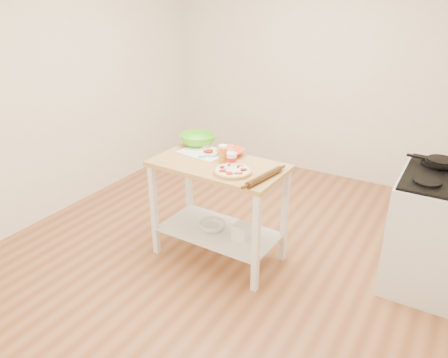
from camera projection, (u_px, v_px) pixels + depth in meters
room_shell at (230, 109)px, 3.44m from camera, size 4.04×4.54×2.74m
prep_island at (218, 191)px, 3.70m from camera, size 1.13×0.64×0.90m
gas_stove at (441, 232)px, 3.43m from camera, size 0.72×0.84×1.11m
skillet at (440, 162)px, 3.43m from camera, size 0.39×0.25×0.03m
pizza at (233, 171)px, 3.41m from camera, size 0.31×0.31×0.05m
cutting_board at (204, 152)px, 3.82m from camera, size 0.43×0.35×0.04m
spatula at (206, 156)px, 3.70m from camera, size 0.14×0.10×0.01m
knife at (195, 144)px, 3.99m from camera, size 0.27×0.05×0.01m
orange_bowl at (231, 152)px, 3.75m from camera, size 0.25×0.25×0.06m
green_bowl at (198, 140)px, 3.99m from camera, size 0.37×0.37×0.10m
beer_pint at (223, 154)px, 3.60m from camera, size 0.07×0.07×0.15m
yogurt_tub at (232, 159)px, 3.55m from camera, size 0.08×0.08×0.18m
rolling_pin at (264, 177)px, 3.29m from camera, size 0.12×0.41×0.05m
shelf_glass_bowl at (212, 226)px, 3.86m from camera, size 0.28×0.28×0.07m
shelf_bin at (242, 231)px, 3.72m from camera, size 0.14×0.14×0.13m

